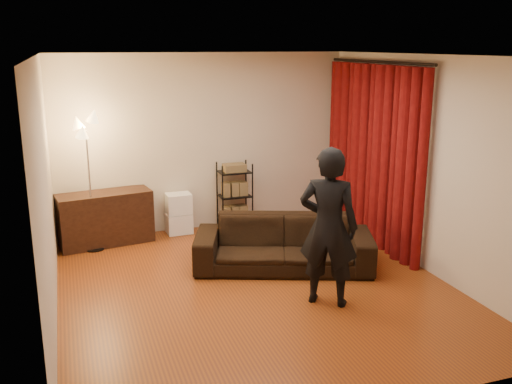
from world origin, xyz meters
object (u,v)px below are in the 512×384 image
object	(u,v)px
sofa	(284,244)
storage_boxes	(179,213)
wire_shelf	(235,196)
floor_lamp	(90,185)
person	(328,227)
media_cabinet	(105,218)

from	to	relation	value
sofa	storage_boxes	distance (m)	2.08
wire_shelf	floor_lamp	size ratio (longest dim) A/B	0.56
sofa	wire_shelf	size ratio (longest dim) A/B	2.15
sofa	wire_shelf	xyz separation A→B (m)	(-0.12, 1.78, 0.20)
person	floor_lamp	size ratio (longest dim) A/B	0.94
storage_boxes	floor_lamp	world-z (taller)	floor_lamp
storage_boxes	floor_lamp	xyz separation A→B (m)	(-1.28, -0.32, 0.63)
sofa	floor_lamp	xyz separation A→B (m)	(-2.29, 1.49, 0.61)
storage_boxes	sofa	bearing A→B (deg)	-61.20
person	floor_lamp	distance (m)	3.52
sofa	storage_boxes	size ratio (longest dim) A/B	3.60
storage_boxes	wire_shelf	bearing A→B (deg)	-2.28
person	media_cabinet	size ratio (longest dim) A/B	1.36
media_cabinet	floor_lamp	xyz separation A→B (m)	(-0.19, -0.20, 0.56)
person	sofa	bearing A→B (deg)	-50.05
wire_shelf	person	bearing A→B (deg)	-94.57
sofa	person	xyz separation A→B (m)	(0.08, -1.11, 0.56)
storage_boxes	floor_lamp	distance (m)	1.47
sofa	media_cabinet	world-z (taller)	media_cabinet
person	wire_shelf	distance (m)	2.92
sofa	floor_lamp	world-z (taller)	floor_lamp
wire_shelf	sofa	bearing A→B (deg)	-94.71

